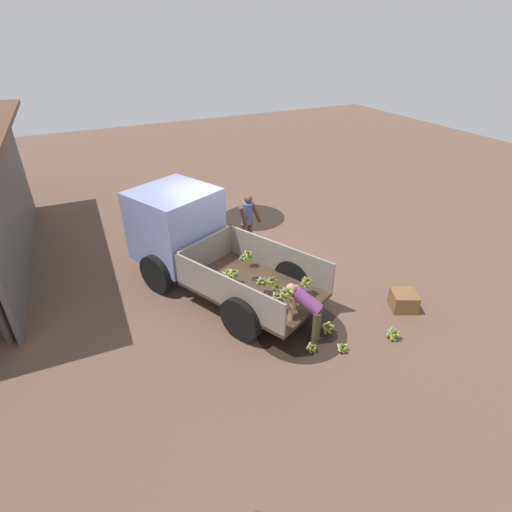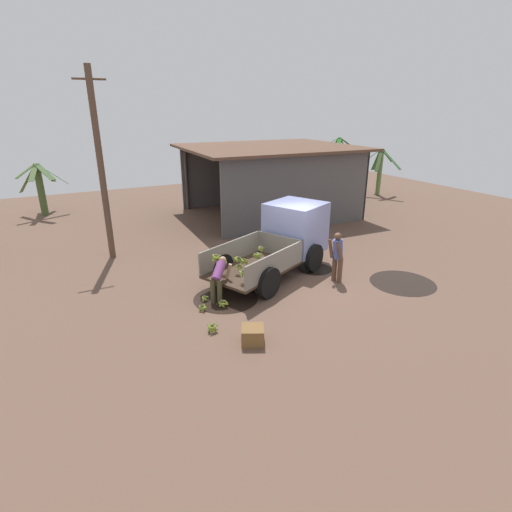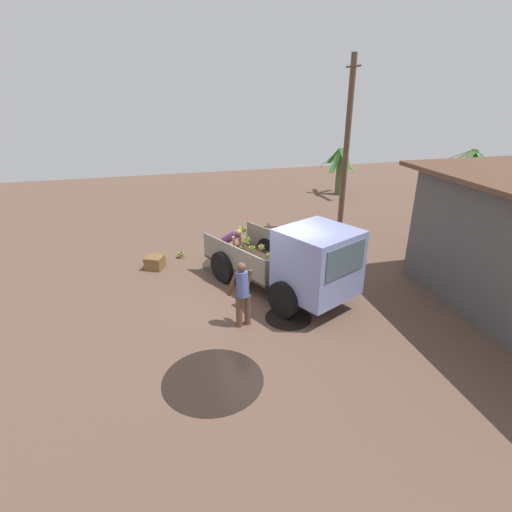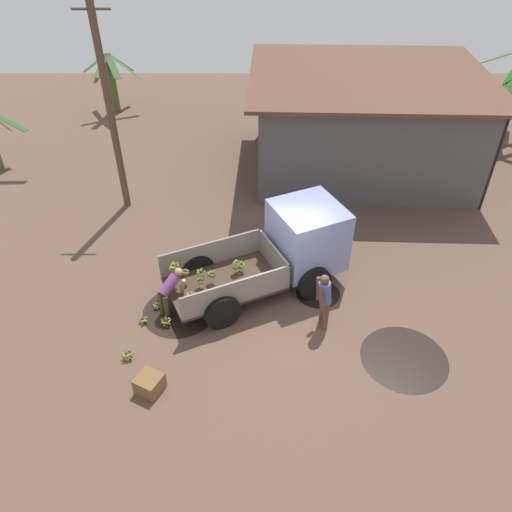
{
  "view_description": "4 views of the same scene",
  "coord_description": "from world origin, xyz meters",
  "px_view_note": "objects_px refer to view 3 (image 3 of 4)",
  "views": [
    {
      "loc": [
        -7.74,
        3.21,
        5.44
      ],
      "look_at": [
        -1.28,
        0.03,
        1.22
      ],
      "focal_mm": 28.0,
      "sensor_mm": 36.0,
      "label": 1
    },
    {
      "loc": [
        -6.5,
        -9.96,
        5.19
      ],
      "look_at": [
        -1.3,
        0.13,
        0.94
      ],
      "focal_mm": 28.0,
      "sensor_mm": 36.0,
      "label": 2
    },
    {
      "loc": [
        9.14,
        -2.78,
        5.34
      ],
      "look_at": [
        -0.01,
        -0.23,
        1.31
      ],
      "focal_mm": 28.0,
      "sensor_mm": 36.0,
      "label": 3
    },
    {
      "loc": [
        -0.58,
        -9.47,
        9.0
      ],
      "look_at": [
        -0.58,
        0.53,
        1.1
      ],
      "focal_mm": 35.0,
      "sensor_mm": 36.0,
      "label": 4
    }
  ],
  "objects_px": {
    "utility_pole": "(347,146)",
    "banana_bunch_on_ground_3": "(215,253)",
    "banana_bunch_on_ground_1": "(231,254)",
    "person_foreground_visitor": "(242,291)",
    "person_worker_loading": "(230,242)",
    "banana_bunch_on_ground_0": "(216,259)",
    "wooden_crate_0": "(155,263)",
    "banana_bunch_on_ground_2": "(181,254)",
    "cargo_truck": "(305,263)"
  },
  "relations": [
    {
      "from": "utility_pole",
      "to": "cargo_truck",
      "type": "bearing_deg",
      "value": -35.25
    },
    {
      "from": "utility_pole",
      "to": "person_worker_loading",
      "type": "height_order",
      "value": "utility_pole"
    },
    {
      "from": "banana_bunch_on_ground_2",
      "to": "banana_bunch_on_ground_3",
      "type": "relative_size",
      "value": 1.2
    },
    {
      "from": "banana_bunch_on_ground_2",
      "to": "person_foreground_visitor",
      "type": "bearing_deg",
      "value": 12.81
    },
    {
      "from": "wooden_crate_0",
      "to": "banana_bunch_on_ground_2",
      "type": "bearing_deg",
      "value": 127.07
    },
    {
      "from": "banana_bunch_on_ground_1",
      "to": "banana_bunch_on_ground_2",
      "type": "relative_size",
      "value": 0.8
    },
    {
      "from": "banana_bunch_on_ground_2",
      "to": "banana_bunch_on_ground_3",
      "type": "height_order",
      "value": "banana_bunch_on_ground_2"
    },
    {
      "from": "person_worker_loading",
      "to": "banana_bunch_on_ground_3",
      "type": "bearing_deg",
      "value": 165.84
    },
    {
      "from": "person_worker_loading",
      "to": "wooden_crate_0",
      "type": "distance_m",
      "value": 2.48
    },
    {
      "from": "banana_bunch_on_ground_0",
      "to": "banana_bunch_on_ground_2",
      "type": "distance_m",
      "value": 1.29
    },
    {
      "from": "person_worker_loading",
      "to": "banana_bunch_on_ground_0",
      "type": "xyz_separation_m",
      "value": [
        -0.09,
        -0.48,
        -0.58
      ]
    },
    {
      "from": "banana_bunch_on_ground_0",
      "to": "wooden_crate_0",
      "type": "bearing_deg",
      "value": -92.05
    },
    {
      "from": "banana_bunch_on_ground_0",
      "to": "wooden_crate_0",
      "type": "xyz_separation_m",
      "value": [
        -0.07,
        -1.94,
        0.07
      ]
    },
    {
      "from": "cargo_truck",
      "to": "banana_bunch_on_ground_1",
      "type": "height_order",
      "value": "cargo_truck"
    },
    {
      "from": "cargo_truck",
      "to": "banana_bunch_on_ground_3",
      "type": "xyz_separation_m",
      "value": [
        -3.77,
        -1.74,
        -1.03
      ]
    },
    {
      "from": "cargo_truck",
      "to": "banana_bunch_on_ground_1",
      "type": "distance_m",
      "value": 3.85
    },
    {
      "from": "person_foreground_visitor",
      "to": "wooden_crate_0",
      "type": "relative_size",
      "value": 3.13
    },
    {
      "from": "person_foreground_visitor",
      "to": "banana_bunch_on_ground_0",
      "type": "height_order",
      "value": "person_foreground_visitor"
    },
    {
      "from": "banana_bunch_on_ground_2",
      "to": "banana_bunch_on_ground_1",
      "type": "bearing_deg",
      "value": 75.86
    },
    {
      "from": "wooden_crate_0",
      "to": "banana_bunch_on_ground_0",
      "type": "bearing_deg",
      "value": 87.95
    },
    {
      "from": "person_foreground_visitor",
      "to": "banana_bunch_on_ground_2",
      "type": "xyz_separation_m",
      "value": [
        -4.57,
        -1.04,
        -0.77
      ]
    },
    {
      "from": "banana_bunch_on_ground_3",
      "to": "banana_bunch_on_ground_0",
      "type": "bearing_deg",
      "value": -6.85
    },
    {
      "from": "banana_bunch_on_ground_1",
      "to": "utility_pole",
      "type": "bearing_deg",
      "value": 109.63
    },
    {
      "from": "person_foreground_visitor",
      "to": "person_worker_loading",
      "type": "bearing_deg",
      "value": -18.51
    },
    {
      "from": "person_foreground_visitor",
      "to": "wooden_crate_0",
      "type": "bearing_deg",
      "value": 15.28
    },
    {
      "from": "person_foreground_visitor",
      "to": "person_worker_loading",
      "type": "relative_size",
      "value": 1.35
    },
    {
      "from": "utility_pole",
      "to": "banana_bunch_on_ground_3",
      "type": "distance_m",
      "value": 6.48
    },
    {
      "from": "cargo_truck",
      "to": "person_foreground_visitor",
      "type": "height_order",
      "value": "cargo_truck"
    },
    {
      "from": "banana_bunch_on_ground_1",
      "to": "banana_bunch_on_ground_3",
      "type": "bearing_deg",
      "value": -116.71
    },
    {
      "from": "cargo_truck",
      "to": "wooden_crate_0",
      "type": "bearing_deg",
      "value": -155.9
    },
    {
      "from": "person_worker_loading",
      "to": "cargo_truck",
      "type": "bearing_deg",
      "value": -22.81
    },
    {
      "from": "banana_bunch_on_ground_3",
      "to": "person_worker_loading",
      "type": "bearing_deg",
      "value": 31.77
    },
    {
      "from": "person_worker_loading",
      "to": "wooden_crate_0",
      "type": "bearing_deg",
      "value": -139.6
    },
    {
      "from": "banana_bunch_on_ground_0",
      "to": "banana_bunch_on_ground_1",
      "type": "relative_size",
      "value": 1.28
    },
    {
      "from": "banana_bunch_on_ground_2",
      "to": "utility_pole",
      "type": "bearing_deg",
      "value": 101.53
    },
    {
      "from": "utility_pole",
      "to": "banana_bunch_on_ground_2",
      "type": "distance_m",
      "value": 7.42
    },
    {
      "from": "utility_pole",
      "to": "person_foreground_visitor",
      "type": "bearing_deg",
      "value": -43.15
    },
    {
      "from": "banana_bunch_on_ground_2",
      "to": "wooden_crate_0",
      "type": "height_order",
      "value": "wooden_crate_0"
    },
    {
      "from": "utility_pole",
      "to": "banana_bunch_on_ground_2",
      "type": "height_order",
      "value": "utility_pole"
    },
    {
      "from": "cargo_truck",
      "to": "person_worker_loading",
      "type": "distance_m",
      "value": 3.4
    },
    {
      "from": "utility_pole",
      "to": "wooden_crate_0",
      "type": "height_order",
      "value": "utility_pole"
    },
    {
      "from": "cargo_truck",
      "to": "person_worker_loading",
      "type": "bearing_deg",
      "value": 178.22
    },
    {
      "from": "banana_bunch_on_ground_1",
      "to": "wooden_crate_0",
      "type": "height_order",
      "value": "wooden_crate_0"
    },
    {
      "from": "cargo_truck",
      "to": "wooden_crate_0",
      "type": "xyz_separation_m",
      "value": [
        -3.26,
        -3.74,
        -0.94
      ]
    },
    {
      "from": "cargo_truck",
      "to": "banana_bunch_on_ground_0",
      "type": "xyz_separation_m",
      "value": [
        -3.19,
        -1.8,
        -1.0
      ]
    },
    {
      "from": "cargo_truck",
      "to": "banana_bunch_on_ground_0",
      "type": "distance_m",
      "value": 3.8
    },
    {
      "from": "banana_bunch_on_ground_1",
      "to": "person_foreground_visitor",
      "type": "bearing_deg",
      "value": -8.36
    },
    {
      "from": "utility_pole",
      "to": "person_worker_loading",
      "type": "distance_m",
      "value": 6.05
    },
    {
      "from": "cargo_truck",
      "to": "person_worker_loading",
      "type": "height_order",
      "value": "cargo_truck"
    },
    {
      "from": "utility_pole",
      "to": "person_foreground_visitor",
      "type": "height_order",
      "value": "utility_pole"
    }
  ]
}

